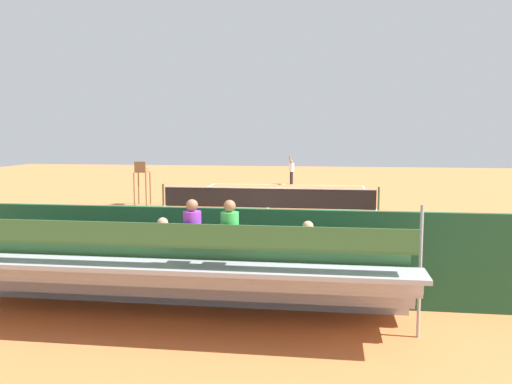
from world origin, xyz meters
TOP-DOWN VIEW (x-y plane):
  - ground_plane at (0.00, 0.00)m, footprint 60.00×60.00m
  - court_line_markings at (0.00, -0.04)m, footprint 10.10×22.20m
  - tennis_net at (0.00, 0.00)m, footprint 10.30×0.10m
  - backdrop_wall at (0.00, 14.00)m, footprint 18.00×0.16m
  - bleacher_stand at (-0.08, 15.35)m, footprint 9.06×2.40m
  - umpire_chair at (6.20, -0.08)m, footprint 0.67×0.67m
  - courtside_bench at (-2.83, 13.27)m, footprint 1.80×0.40m
  - equipment_bag at (-0.92, 13.40)m, footprint 0.90×0.36m
  - tennis_player at (-0.24, -11.41)m, footprint 0.44×0.56m
  - tennis_racket at (0.29, -11.16)m, footprint 0.56×0.46m
  - tennis_ball_near at (0.06, -10.61)m, footprint 0.07×0.07m
  - tennis_ball_far at (-2.37, -9.61)m, footprint 0.07×0.07m

SIDE VIEW (x-z plane):
  - ground_plane at x=0.00m, z-range 0.00..0.00m
  - court_line_markings at x=0.00m, z-range 0.00..0.01m
  - tennis_racket at x=0.29m, z-range 0.00..0.03m
  - tennis_ball_near at x=0.06m, z-range 0.00..0.07m
  - tennis_ball_far at x=-2.37m, z-range 0.00..0.07m
  - equipment_bag at x=-0.92m, z-range 0.00..0.36m
  - tennis_net at x=0.00m, z-range -0.03..1.04m
  - courtside_bench at x=-2.83m, z-range 0.09..1.02m
  - bleacher_stand at x=-0.08m, z-range -0.31..2.17m
  - backdrop_wall at x=0.00m, z-range 0.00..2.00m
  - tennis_player at x=-0.24m, z-range 0.05..1.98m
  - umpire_chair at x=6.20m, z-range 0.24..2.38m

